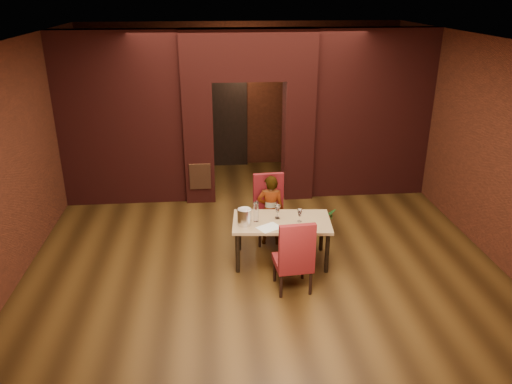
# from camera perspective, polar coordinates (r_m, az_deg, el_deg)

# --- Properties ---
(floor) EXTENTS (8.00, 8.00, 0.00)m
(floor) POSITION_cam_1_polar(r_m,az_deg,el_deg) (8.19, 0.32, -5.81)
(floor) COLOR #462C11
(floor) RESTS_ON ground
(ceiling) EXTENTS (7.00, 8.00, 0.04)m
(ceiling) POSITION_cam_1_polar(r_m,az_deg,el_deg) (7.25, 0.37, 17.08)
(ceiling) COLOR silver
(ceiling) RESTS_ON ground
(wall_back) EXTENTS (7.00, 0.04, 3.20)m
(wall_back) POSITION_cam_1_polar(r_m,az_deg,el_deg) (11.43, -1.64, 10.93)
(wall_back) COLOR #612514
(wall_back) RESTS_ON ground
(wall_front) EXTENTS (7.00, 0.04, 3.20)m
(wall_front) POSITION_cam_1_polar(r_m,az_deg,el_deg) (3.98, 6.10, -12.61)
(wall_front) COLOR #612514
(wall_front) RESTS_ON ground
(wall_left) EXTENTS (0.04, 8.00, 3.20)m
(wall_left) POSITION_cam_1_polar(r_m,az_deg,el_deg) (8.04, -25.40, 3.77)
(wall_left) COLOR #612514
(wall_left) RESTS_ON ground
(wall_right) EXTENTS (0.04, 8.00, 3.20)m
(wall_right) POSITION_cam_1_polar(r_m,az_deg,el_deg) (8.63, 24.25, 5.14)
(wall_right) COLOR #612514
(wall_right) RESTS_ON ground
(pillar_left) EXTENTS (0.55, 0.55, 2.30)m
(pillar_left) POSITION_cam_1_polar(r_m,az_deg,el_deg) (9.58, -6.53, 5.75)
(pillar_left) COLOR maroon
(pillar_left) RESTS_ON ground
(pillar_right) EXTENTS (0.55, 0.55, 2.30)m
(pillar_right) POSITION_cam_1_polar(r_m,az_deg,el_deg) (9.72, 4.79, 6.06)
(pillar_right) COLOR maroon
(pillar_right) RESTS_ON ground
(lintel) EXTENTS (2.45, 0.55, 0.90)m
(lintel) POSITION_cam_1_polar(r_m,az_deg,el_deg) (9.28, -0.89, 15.45)
(lintel) COLOR maroon
(lintel) RESTS_ON ground
(wing_wall_left) EXTENTS (2.28, 0.35, 3.20)m
(wing_wall_left) POSITION_cam_1_polar(r_m,az_deg,el_deg) (9.61, -15.18, 7.94)
(wing_wall_left) COLOR maroon
(wing_wall_left) RESTS_ON ground
(wing_wall_right) EXTENTS (2.28, 0.35, 3.20)m
(wing_wall_right) POSITION_cam_1_polar(r_m,az_deg,el_deg) (9.95, 13.01, 8.63)
(wing_wall_right) COLOR maroon
(wing_wall_right) RESTS_ON ground
(vent_panel) EXTENTS (0.40, 0.03, 0.50)m
(vent_panel) POSITION_cam_1_polar(r_m,az_deg,el_deg) (9.49, -6.40, 1.77)
(vent_panel) COLOR #964F2B
(vent_panel) RESTS_ON ground
(rear_door) EXTENTS (0.90, 0.08, 2.10)m
(rear_door) POSITION_cam_1_polar(r_m,az_deg,el_deg) (11.48, -3.60, 8.13)
(rear_door) COLOR black
(rear_door) RESTS_ON ground
(rear_door_frame) EXTENTS (1.02, 0.04, 2.22)m
(rear_door_frame) POSITION_cam_1_polar(r_m,az_deg,el_deg) (11.44, -3.60, 8.08)
(rear_door_frame) COLOR black
(rear_door_frame) RESTS_ON ground
(dining_table) EXTENTS (1.51, 0.94, 0.67)m
(dining_table) POSITION_cam_1_polar(r_m,az_deg,el_deg) (7.54, 2.91, -5.59)
(dining_table) COLOR tan
(dining_table) RESTS_ON ground
(chair_far) EXTENTS (0.53, 0.53, 1.09)m
(chair_far) POSITION_cam_1_polar(r_m,az_deg,el_deg) (8.04, 1.67, -2.04)
(chair_far) COLOR maroon
(chair_far) RESTS_ON ground
(chair_near) EXTENTS (0.52, 0.52, 1.07)m
(chair_near) POSITION_cam_1_polar(r_m,az_deg,el_deg) (6.80, 4.24, -7.06)
(chair_near) COLOR maroon
(chair_near) RESTS_ON ground
(person_seated) EXTENTS (0.45, 0.32, 1.17)m
(person_seated) POSITION_cam_1_polar(r_m,az_deg,el_deg) (7.93, 1.66, -2.09)
(person_seated) COLOR silver
(person_seated) RESTS_ON ground
(wine_glass_a) EXTENTS (0.08, 0.08, 0.19)m
(wine_glass_a) POSITION_cam_1_polar(r_m,az_deg,el_deg) (7.45, 2.43, -2.26)
(wine_glass_a) COLOR silver
(wine_glass_a) RESTS_ON dining_table
(wine_glass_b) EXTENTS (0.09, 0.09, 0.21)m
(wine_glass_b) POSITION_cam_1_polar(r_m,az_deg,el_deg) (7.41, 2.49, -2.27)
(wine_glass_b) COLOR white
(wine_glass_b) RESTS_ON dining_table
(wine_glass_c) EXTENTS (0.08, 0.08, 0.19)m
(wine_glass_c) POSITION_cam_1_polar(r_m,az_deg,el_deg) (7.34, 5.01, -2.70)
(wine_glass_c) COLOR white
(wine_glass_c) RESTS_ON dining_table
(tasting_sheet) EXTENTS (0.39, 0.37, 0.00)m
(tasting_sheet) POSITION_cam_1_polar(r_m,az_deg,el_deg) (7.17, 1.50, -4.09)
(tasting_sheet) COLOR white
(tasting_sheet) RESTS_ON dining_table
(wine_bucket) EXTENTS (0.20, 0.20, 0.25)m
(wine_bucket) POSITION_cam_1_polar(r_m,az_deg,el_deg) (7.21, -1.34, -2.87)
(wine_bucket) COLOR silver
(wine_bucket) RESTS_ON dining_table
(water_bottle) EXTENTS (0.07, 0.07, 0.32)m
(water_bottle) POSITION_cam_1_polar(r_m,az_deg,el_deg) (7.30, 0.00, -2.21)
(water_bottle) COLOR white
(water_bottle) RESTS_ON dining_table
(potted_plant) EXTENTS (0.49, 0.49, 0.41)m
(potted_plant) POSITION_cam_1_polar(r_m,az_deg,el_deg) (8.53, 7.72, -3.28)
(potted_plant) COLOR #235F20
(potted_plant) RESTS_ON ground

